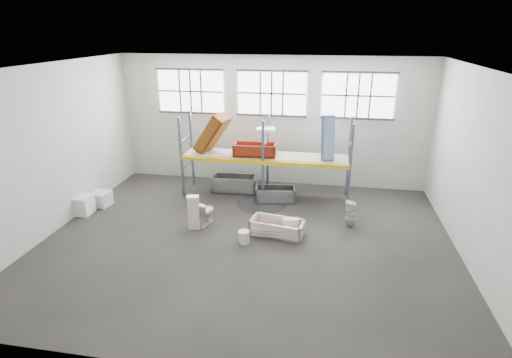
% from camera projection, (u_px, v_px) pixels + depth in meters
% --- Properties ---
extents(floor, '(12.00, 10.00, 0.10)m').
position_uv_depth(floor, '(247.00, 242.00, 12.14)').
color(floor, '#413C37').
rests_on(floor, ground).
extents(ceiling, '(12.00, 10.00, 0.10)m').
position_uv_depth(ceiling, '(246.00, 65.00, 10.35)').
color(ceiling, silver).
rests_on(ceiling, ground).
extents(wall_back, '(12.00, 0.10, 5.00)m').
position_uv_depth(wall_back, '(272.00, 121.00, 15.91)').
color(wall_back, '#B3B1A5').
rests_on(wall_back, ground).
extents(wall_front, '(12.00, 0.10, 5.00)m').
position_uv_depth(wall_front, '(186.00, 255.00, 6.59)').
color(wall_front, '#BBB9AE').
rests_on(wall_front, ground).
extents(wall_left, '(0.10, 10.00, 5.00)m').
position_uv_depth(wall_left, '(49.00, 150.00, 12.22)').
color(wall_left, '#A6A499').
rests_on(wall_left, ground).
extents(wall_right, '(0.10, 10.00, 5.00)m').
position_uv_depth(wall_right, '(482.00, 173.00, 10.27)').
color(wall_right, '#9F9D92').
rests_on(wall_right, ground).
extents(window_left, '(2.60, 0.04, 1.60)m').
position_uv_depth(window_left, '(191.00, 91.00, 15.94)').
color(window_left, white).
rests_on(window_left, wall_back).
extents(window_mid, '(2.60, 0.04, 1.60)m').
position_uv_depth(window_mid, '(272.00, 93.00, 15.42)').
color(window_mid, white).
rests_on(window_mid, wall_back).
extents(window_right, '(2.60, 0.04, 1.60)m').
position_uv_depth(window_right, '(358.00, 96.00, 14.90)').
color(window_right, white).
rests_on(window_right, wall_back).
extents(rack_upright_la, '(0.08, 0.08, 3.00)m').
position_uv_depth(rack_upright_la, '(181.00, 158.00, 14.76)').
color(rack_upright_la, slate).
rests_on(rack_upright_la, floor).
extents(rack_upright_lb, '(0.08, 0.08, 3.00)m').
position_uv_depth(rack_upright_lb, '(192.00, 149.00, 15.86)').
color(rack_upright_lb, slate).
rests_on(rack_upright_lb, floor).
extents(rack_upright_ma, '(0.08, 0.08, 3.00)m').
position_uv_depth(rack_upright_ma, '(263.00, 163.00, 14.27)').
color(rack_upright_ma, slate).
rests_on(rack_upright_ma, floor).
extents(rack_upright_mb, '(0.08, 0.08, 3.00)m').
position_uv_depth(rack_upright_mb, '(268.00, 153.00, 15.38)').
color(rack_upright_mb, slate).
rests_on(rack_upright_mb, floor).
extents(rack_upright_ra, '(0.08, 0.08, 3.00)m').
position_uv_depth(rack_upright_ra, '(350.00, 167.00, 13.79)').
color(rack_upright_ra, slate).
rests_on(rack_upright_ra, floor).
extents(rack_upright_rb, '(0.08, 0.08, 3.00)m').
position_uv_depth(rack_upright_rb, '(349.00, 157.00, 14.89)').
color(rack_upright_rb, slate).
rests_on(rack_upright_rb, floor).
extents(rack_beam_front, '(6.00, 0.10, 0.14)m').
position_uv_depth(rack_beam_front, '(263.00, 163.00, 14.27)').
color(rack_beam_front, yellow).
rests_on(rack_beam_front, floor).
extents(rack_beam_back, '(6.00, 0.10, 0.14)m').
position_uv_depth(rack_beam_back, '(268.00, 153.00, 15.38)').
color(rack_beam_back, yellow).
rests_on(rack_beam_back, floor).
extents(shelf_deck, '(5.90, 1.10, 0.03)m').
position_uv_depth(shelf_deck, '(265.00, 155.00, 14.80)').
color(shelf_deck, gray).
rests_on(shelf_deck, floor).
extents(wet_patch, '(1.80, 1.80, 0.00)m').
position_uv_depth(wet_patch, '(262.00, 204.00, 14.61)').
color(wet_patch, black).
rests_on(wet_patch, floor).
extents(bathtub_beige, '(1.71, 1.02, 0.47)m').
position_uv_depth(bathtub_beige, '(277.00, 227.00, 12.39)').
color(bathtub_beige, beige).
rests_on(bathtub_beige, floor).
extents(cistern_spare, '(0.50, 0.33, 0.43)m').
position_uv_depth(cistern_spare, '(291.00, 225.00, 12.43)').
color(cistern_spare, silver).
rests_on(cistern_spare, bathtub_beige).
extents(sink_in_tub, '(0.60, 0.60, 0.17)m').
position_uv_depth(sink_in_tub, '(272.00, 230.00, 12.43)').
color(sink_in_tub, beige).
rests_on(sink_in_tub, bathtub_beige).
extents(toilet_beige, '(0.67, 0.91, 0.83)m').
position_uv_depth(toilet_beige, '(204.00, 212.00, 12.99)').
color(toilet_beige, silver).
rests_on(toilet_beige, floor).
extents(cistern_tall, '(0.40, 0.31, 1.10)m').
position_uv_depth(cistern_tall, '(194.00, 212.00, 12.66)').
color(cistern_tall, beige).
rests_on(cistern_tall, floor).
extents(toilet_white, '(0.41, 0.40, 0.86)m').
position_uv_depth(toilet_white, '(351.00, 214.00, 12.85)').
color(toilet_white, silver).
rests_on(toilet_white, floor).
extents(steel_tub_left, '(1.69, 0.83, 0.61)m').
position_uv_depth(steel_tub_left, '(234.00, 184.00, 15.67)').
color(steel_tub_left, '#AFB2B6').
rests_on(steel_tub_left, floor).
extents(steel_tub_right, '(1.49, 0.84, 0.52)m').
position_uv_depth(steel_tub_right, '(275.00, 194.00, 14.78)').
color(steel_tub_right, '#989CA0').
rests_on(steel_tub_right, floor).
extents(rust_tub_flat, '(1.55, 0.78, 0.43)m').
position_uv_depth(rust_tub_flat, '(255.00, 149.00, 14.67)').
color(rust_tub_flat, maroon).
rests_on(rust_tub_flat, shelf_deck).
extents(rust_tub_tilted, '(1.42, 1.03, 1.55)m').
position_uv_depth(rust_tub_tilted, '(212.00, 134.00, 14.86)').
color(rust_tub_tilted, '#8D4F11').
rests_on(rust_tub_tilted, shelf_deck).
extents(sink_on_shelf, '(0.80, 0.70, 0.59)m').
position_uv_depth(sink_on_shelf, '(266.00, 143.00, 14.44)').
color(sink_on_shelf, white).
rests_on(sink_on_shelf, rust_tub_flat).
extents(blue_tub_upright, '(0.51, 0.75, 1.62)m').
position_uv_depth(blue_tub_upright, '(328.00, 136.00, 14.16)').
color(blue_tub_upright, '#7B9DCC').
rests_on(blue_tub_upright, shelf_deck).
extents(bucket, '(0.42, 0.42, 0.38)m').
position_uv_depth(bucket, '(244.00, 237.00, 11.92)').
color(bucket, silver).
rests_on(bucket, floor).
extents(carton_near, '(0.74, 0.64, 0.63)m').
position_uv_depth(carton_near, '(81.00, 205.00, 13.79)').
color(carton_near, white).
rests_on(carton_near, floor).
extents(carton_far, '(0.66, 0.66, 0.50)m').
position_uv_depth(carton_far, '(101.00, 199.00, 14.41)').
color(carton_far, silver).
rests_on(carton_far, floor).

